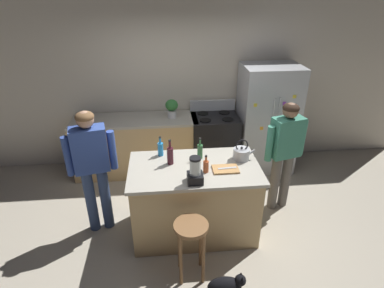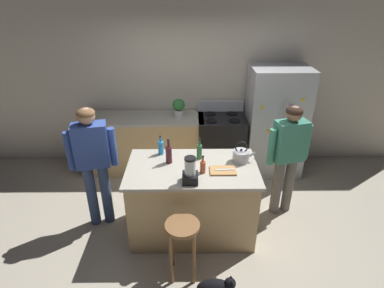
# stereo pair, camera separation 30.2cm
# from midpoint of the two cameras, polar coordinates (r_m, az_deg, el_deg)

# --- Properties ---
(ground_plane) EXTENTS (14.00, 14.00, 0.00)m
(ground_plane) POSITION_cam_midpoint_polar(r_m,az_deg,el_deg) (4.30, -1.68, -15.13)
(ground_plane) COLOR #B2A893
(back_wall) EXTENTS (8.00, 0.10, 2.70)m
(back_wall) POSITION_cam_midpoint_polar(r_m,az_deg,el_deg) (5.35, -3.38, 10.41)
(back_wall) COLOR beige
(back_wall) RESTS_ON ground_plane
(kitchen_island) EXTENTS (1.55, 0.90, 0.95)m
(kitchen_island) POSITION_cam_midpoint_polar(r_m,az_deg,el_deg) (3.99, -1.78, -10.04)
(kitchen_island) COLOR tan
(kitchen_island) RESTS_ON ground_plane
(back_counter_run) EXTENTS (2.00, 0.64, 0.95)m
(back_counter_run) POSITION_cam_midpoint_polar(r_m,az_deg,el_deg) (5.34, -11.54, -0.29)
(back_counter_run) COLOR tan
(back_counter_run) RESTS_ON ground_plane
(refrigerator) EXTENTS (0.90, 0.73, 1.77)m
(refrigerator) POSITION_cam_midpoint_polar(r_m,az_deg,el_deg) (5.31, 11.77, 4.40)
(refrigerator) COLOR #B7BABF
(refrigerator) RESTS_ON ground_plane
(stove_range) EXTENTS (0.76, 0.65, 1.13)m
(stove_range) POSITION_cam_midpoint_polar(r_m,az_deg,el_deg) (5.32, 2.39, 0.31)
(stove_range) COLOR black
(stove_range) RESTS_ON ground_plane
(person_by_island_left) EXTENTS (0.60, 0.30, 1.64)m
(person_by_island_left) POSITION_cam_midpoint_polar(r_m,az_deg,el_deg) (3.97, -19.73, -3.12)
(person_by_island_left) COLOR #384C7A
(person_by_island_left) RESTS_ON ground_plane
(person_by_sink_right) EXTENTS (0.59, 0.31, 1.57)m
(person_by_sink_right) POSITION_cam_midpoint_polar(r_m,az_deg,el_deg) (4.29, 14.55, -0.65)
(person_by_sink_right) COLOR #66605B
(person_by_sink_right) RESTS_ON ground_plane
(bar_stool) EXTENTS (0.36, 0.36, 0.71)m
(bar_stool) POSITION_cam_midpoint_polar(r_m,az_deg,el_deg) (3.40, -2.84, -16.46)
(bar_stool) COLOR brown
(bar_stool) RESTS_ON ground_plane
(cat) EXTENTS (0.52, 0.18, 0.26)m
(cat) POSITION_cam_midpoint_polar(r_m,az_deg,el_deg) (3.57, 3.59, -24.25)
(cat) COLOR black
(cat) RESTS_ON ground_plane
(potted_plant) EXTENTS (0.20, 0.20, 0.30)m
(potted_plant) POSITION_cam_midpoint_polar(r_m,az_deg,el_deg) (5.04, -5.41, 6.59)
(potted_plant) COLOR silver
(potted_plant) RESTS_ON back_counter_run
(blender_appliance) EXTENTS (0.17, 0.17, 0.31)m
(blender_appliance) POSITION_cam_midpoint_polar(r_m,az_deg,el_deg) (3.39, -2.00, -5.13)
(blender_appliance) COLOR black
(blender_appliance) RESTS_ON kitchen_island
(bottle_wine) EXTENTS (0.08, 0.08, 0.32)m
(bottle_wine) POSITION_cam_midpoint_polar(r_m,az_deg,el_deg) (3.75, -6.27, -2.05)
(bottle_wine) COLOR #471923
(bottle_wine) RESTS_ON kitchen_island
(bottle_soda) EXTENTS (0.07, 0.07, 0.26)m
(bottle_soda) POSITION_cam_midpoint_polar(r_m,az_deg,el_deg) (3.96, -7.90, -0.86)
(bottle_soda) COLOR #268CD8
(bottle_soda) RESTS_ON kitchen_island
(bottle_olive_oil) EXTENTS (0.07, 0.07, 0.28)m
(bottle_olive_oil) POSITION_cam_midpoint_polar(r_m,az_deg,el_deg) (3.85, -0.80, -1.30)
(bottle_olive_oil) COLOR #2D6638
(bottle_olive_oil) RESTS_ON kitchen_island
(bottle_cooking_sauce) EXTENTS (0.06, 0.06, 0.22)m
(bottle_cooking_sauce) POSITION_cam_midpoint_polar(r_m,az_deg,el_deg) (3.59, 0.11, -4.05)
(bottle_cooking_sauce) COLOR #B24C26
(bottle_cooking_sauce) RESTS_ON kitchen_island
(tea_kettle) EXTENTS (0.28, 0.20, 0.27)m
(tea_kettle) POSITION_cam_midpoint_polar(r_m,az_deg,el_deg) (3.87, 6.72, -1.75)
(tea_kettle) COLOR #B7BABF
(tea_kettle) RESTS_ON kitchen_island
(cutting_board) EXTENTS (0.30, 0.20, 0.02)m
(cutting_board) POSITION_cam_midpoint_polar(r_m,az_deg,el_deg) (3.67, 3.73, -4.60)
(cutting_board) COLOR #B7844C
(cutting_board) RESTS_ON kitchen_island
(chef_knife) EXTENTS (0.22, 0.05, 0.01)m
(chef_knife) POSITION_cam_midpoint_polar(r_m,az_deg,el_deg) (3.66, 4.04, -4.41)
(chef_knife) COLOR #B7BABF
(chef_knife) RESTS_ON cutting_board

